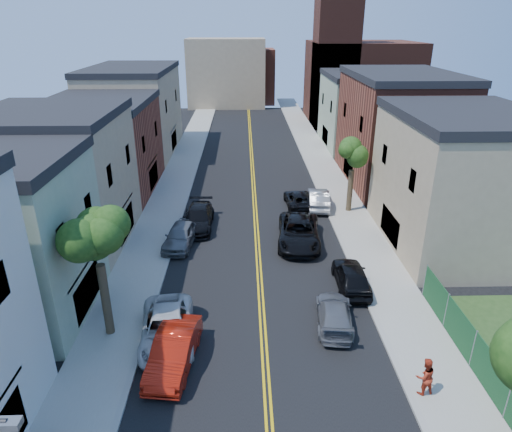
{
  "coord_description": "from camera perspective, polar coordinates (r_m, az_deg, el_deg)",
  "views": [
    {
      "loc": [
        -0.9,
        -5.42,
        14.97
      ],
      "look_at": [
        -0.09,
        24.64,
        2.0
      ],
      "focal_mm": 31.93,
      "sensor_mm": 36.0,
      "label": 1
    }
  ],
  "objects": [
    {
      "name": "sidewalk_right",
      "position": [
        48.6,
        9.0,
        5.19
      ],
      "size": [
        3.2,
        100.0,
        0.15
      ],
      "primitive_type": "cube",
      "color": "gray",
      "rests_on": "ground"
    },
    {
      "name": "curb_left",
      "position": [
        48.09,
        -7.77,
        5.07
      ],
      "size": [
        0.3,
        100.0,
        0.15
      ],
      "primitive_type": "cube",
      "color": "gray",
      "rests_on": "ground"
    },
    {
      "name": "silver_car_right",
      "position": [
        39.68,
        7.84,
        2.17
      ],
      "size": [
        2.14,
        4.96,
        1.59
      ],
      "primitive_type": "imported",
      "rotation": [
        0.0,
        0.0,
        3.04
      ],
      "color": "#9A9CA1",
      "rests_on": "ground"
    },
    {
      "name": "black_car_right",
      "position": [
        28.23,
        11.87,
        -7.38
      ],
      "size": [
        1.97,
        4.67,
        1.58
      ],
      "primitive_type": "imported",
      "rotation": [
        0.0,
        0.0,
        3.12
      ],
      "color": "black",
      "rests_on": "ground"
    },
    {
      "name": "bldg_right_palegrn",
      "position": [
        60.28,
        13.1,
        12.5
      ],
      "size": [
        9.0,
        12.0,
        8.5
      ],
      "primitive_type": "cube",
      "color": "gray",
      "rests_on": "ground"
    },
    {
      "name": "bldg_left_brick",
      "position": [
        44.81,
        -18.68,
        7.93
      ],
      "size": [
        9.0,
        12.0,
        8.0
      ],
      "primitive_type": "cube",
      "color": "brown",
      "rests_on": "ground"
    },
    {
      "name": "red_sedan",
      "position": [
        22.42,
        -10.25,
        -16.28
      ],
      "size": [
        2.3,
        5.11,
        1.63
      ],
      "primitive_type": "imported",
      "rotation": [
        0.0,
        0.0,
        -0.12
      ],
      "color": "#B01B0B",
      "rests_on": "ground"
    },
    {
      "name": "pedestrian_right",
      "position": [
        21.73,
        20.41,
        -18.31
      ],
      "size": [
        0.98,
        0.83,
        1.78
      ],
      "primitive_type": "imported",
      "rotation": [
        0.0,
        0.0,
        3.33
      ],
      "color": "#AD301A",
      "rests_on": "sidewalk_right"
    },
    {
      "name": "backdrop_left",
      "position": [
        87.93,
        -3.73,
        17.43
      ],
      "size": [
        14.0,
        8.0,
        12.0
      ],
      "primitive_type": "cube",
      "color": "#998466",
      "rests_on": "ground"
    },
    {
      "name": "grey_car_right",
      "position": [
        25.02,
        9.79,
        -11.96
      ],
      "size": [
        2.37,
        4.72,
        1.31
      ],
      "primitive_type": "imported",
      "rotation": [
        0.0,
        0.0,
        3.02
      ],
      "color": "#5B5D62",
      "rests_on": "ground"
    },
    {
      "name": "bldg_right_brick",
      "position": [
        46.97,
        17.26,
        10.04
      ],
      "size": [
        9.0,
        14.0,
        10.0
      ],
      "primitive_type": "cube",
      "color": "brown",
      "rests_on": "ground"
    },
    {
      "name": "white_pickup",
      "position": [
        23.87,
        -11.07,
        -13.65
      ],
      "size": [
        3.21,
        5.86,
        1.56
      ],
      "primitive_type": "imported",
      "rotation": [
        0.0,
        0.0,
        0.12
      ],
      "color": "silver",
      "rests_on": "ground"
    },
    {
      "name": "black_suv_lane",
      "position": [
        33.02,
        5.39,
        -2.03
      ],
      "size": [
        3.52,
        6.62,
        1.77
      ],
      "primitive_type": "imported",
      "rotation": [
        0.0,
        0.0,
        -0.09
      ],
      "color": "black",
      "rests_on": "ground"
    },
    {
      "name": "bldg_left_tan_far",
      "position": [
        57.86,
        -14.97,
        12.39
      ],
      "size": [
        9.0,
        16.0,
        9.5
      ],
      "primitive_type": "cube",
      "color": "#998466",
      "rests_on": "ground"
    },
    {
      "name": "pedestrian_left",
      "position": [
        26.73,
        -18.44,
        -9.68
      ],
      "size": [
        0.41,
        0.6,
        1.59
      ],
      "primitive_type": "imported",
      "rotation": [
        0.0,
        0.0,
        1.62
      ],
      "color": "#24242B",
      "rests_on": "sidewalk_left"
    },
    {
      "name": "tree_left_mid",
      "position": [
        22.28,
        -19.67,
        -0.21
      ],
      "size": [
        5.2,
        5.2,
        9.29
      ],
      "color": "#34261A",
      "rests_on": "sidewalk_left"
    },
    {
      "name": "dark_car_right_far",
      "position": [
        39.65,
        5.37,
        2.07
      ],
      "size": [
        2.43,
        4.88,
        1.33
      ],
      "primitive_type": "imported",
      "rotation": [
        0.0,
        0.0,
        3.19
      ],
      "color": "black",
      "rests_on": "ground"
    },
    {
      "name": "bldg_right_tan",
      "position": [
        34.6,
        24.1,
        3.63
      ],
      "size": [
        9.0,
        12.0,
        9.0
      ],
      "primitive_type": "cube",
      "color": "#998466",
      "rests_on": "ground"
    },
    {
      "name": "bldg_left_tan_near",
      "position": [
        34.74,
        -23.68,
        3.78
      ],
      "size": [
        9.0,
        10.0,
        9.0
      ],
      "primitive_type": "cube",
      "color": "#998466",
      "rests_on": "ground"
    },
    {
      "name": "black_car_left",
      "position": [
        35.71,
        -7.26,
        -0.24
      ],
      "size": [
        2.32,
        5.55,
        1.6
      ],
      "primitive_type": "imported",
      "rotation": [
        0.0,
        0.0,
        -0.01
      ],
      "color": "black",
      "rests_on": "ground"
    },
    {
      "name": "curb_right",
      "position": [
        48.32,
        6.95,
        5.2
      ],
      "size": [
        0.3,
        100.0,
        0.15
      ],
      "primitive_type": "cube",
      "color": "gray",
      "rests_on": "ground"
    },
    {
      "name": "church",
      "position": [
        74.91,
        12.3,
        16.91
      ],
      "size": [
        16.2,
        14.2,
        22.6
      ],
      "color": "#4C2319",
      "rests_on": "ground"
    },
    {
      "name": "fence_right",
      "position": [
        22.87,
        27.2,
        -17.08
      ],
      "size": [
        0.04,
        15.0,
        1.9
      ],
      "primitive_type": "cube",
      "color": "#143F1E",
      "rests_on": "sidewalk_right"
    },
    {
      "name": "backdrop_center",
      "position": [
        91.97,
        -1.02,
        17.1
      ],
      "size": [
        10.0,
        8.0,
        10.0
      ],
      "primitive_type": "cube",
      "color": "brown",
      "rests_on": "ground"
    },
    {
      "name": "tree_right_far",
      "position": [
        37.65,
        12.19,
        8.65
      ],
      "size": [
        4.4,
        4.4,
        8.03
      ],
      "color": "#34261A",
      "rests_on": "sidewalk_right"
    },
    {
      "name": "sidewalk_left",
      "position": [
        48.31,
        -9.84,
        5.02
      ],
      "size": [
        3.2,
        100.0,
        0.15
      ],
      "primitive_type": "cube",
      "color": "gray",
      "rests_on": "ground"
    },
    {
      "name": "grey_car_left",
      "position": [
        33.02,
        -9.41,
        -2.4
      ],
      "size": [
        2.56,
        4.98,
        1.62
      ],
      "primitive_type": "imported",
      "rotation": [
        0.0,
        0.0,
        -0.14
      ],
      "color": "#595C61",
      "rests_on": "ground"
    }
  ]
}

